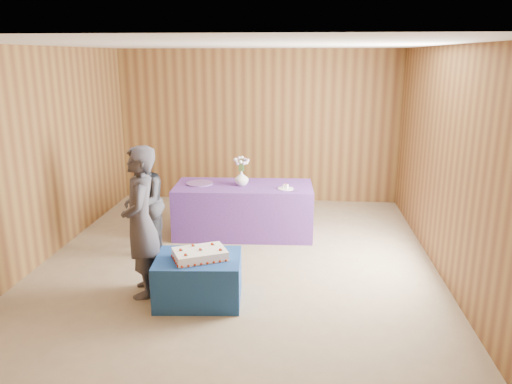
# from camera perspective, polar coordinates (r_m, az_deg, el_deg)

# --- Properties ---
(ground) EXTENTS (6.00, 6.00, 0.00)m
(ground) POSITION_cam_1_polar(r_m,az_deg,el_deg) (6.46, -2.16, -8.20)
(ground) COLOR gray
(ground) RESTS_ON ground
(room_shell) EXTENTS (5.04, 6.04, 2.72)m
(room_shell) POSITION_cam_1_polar(r_m,az_deg,el_deg) (5.97, -2.34, 7.87)
(room_shell) COLOR brown
(room_shell) RESTS_ON ground
(cake_table) EXTENTS (0.96, 0.77, 0.50)m
(cake_table) POSITION_cam_1_polar(r_m,az_deg,el_deg) (5.49, -6.57, -9.85)
(cake_table) COLOR #1B4797
(cake_table) RESTS_ON ground
(serving_table) EXTENTS (2.04, 0.99, 0.75)m
(serving_table) POSITION_cam_1_polar(r_m,az_deg,el_deg) (7.38, -1.41, -2.03)
(serving_table) COLOR #6F3696
(serving_table) RESTS_ON ground
(sheet_cake) EXTENTS (0.67, 0.58, 0.13)m
(sheet_cake) POSITION_cam_1_polar(r_m,az_deg,el_deg) (5.35, -6.43, -7.07)
(sheet_cake) COLOR white
(sheet_cake) RESTS_ON cake_table
(vase) EXTENTS (0.24, 0.24, 0.21)m
(vase) POSITION_cam_1_polar(r_m,az_deg,el_deg) (7.25, -1.66, 1.59)
(vase) COLOR silver
(vase) RESTS_ON serving_table
(flower_spray) EXTENTS (0.23, 0.23, 0.18)m
(flower_spray) POSITION_cam_1_polar(r_m,az_deg,el_deg) (7.19, -1.68, 3.56)
(flower_spray) COLOR #2C5F26
(flower_spray) RESTS_ON vase
(platter) EXTENTS (0.44, 0.44, 0.02)m
(platter) POSITION_cam_1_polar(r_m,az_deg,el_deg) (7.39, -6.47, 0.99)
(platter) COLOR #6C478F
(platter) RESTS_ON serving_table
(plate) EXTENTS (0.24, 0.24, 0.01)m
(plate) POSITION_cam_1_polar(r_m,az_deg,el_deg) (7.08, 3.41, 0.39)
(plate) COLOR white
(plate) RESTS_ON serving_table
(cake_slice) EXTENTS (0.08, 0.07, 0.08)m
(cake_slice) POSITION_cam_1_polar(r_m,az_deg,el_deg) (7.07, 3.41, 0.67)
(cake_slice) COLOR white
(cake_slice) RESTS_ON plate
(knife) EXTENTS (0.26, 0.06, 0.00)m
(knife) POSITION_cam_1_polar(r_m,az_deg,el_deg) (6.98, 3.83, 0.13)
(knife) COLOR silver
(knife) RESTS_ON serving_table
(guest_left) EXTENTS (0.54, 0.69, 1.67)m
(guest_left) POSITION_cam_1_polar(r_m,az_deg,el_deg) (5.55, -13.04, -3.38)
(guest_left) COLOR #3B3944
(guest_left) RESTS_ON ground
(guest_right) EXTENTS (0.64, 0.77, 1.45)m
(guest_right) POSITION_cam_1_polar(r_m,az_deg,el_deg) (6.69, -12.76, -1.13)
(guest_right) COLOR #33353E
(guest_right) RESTS_ON ground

